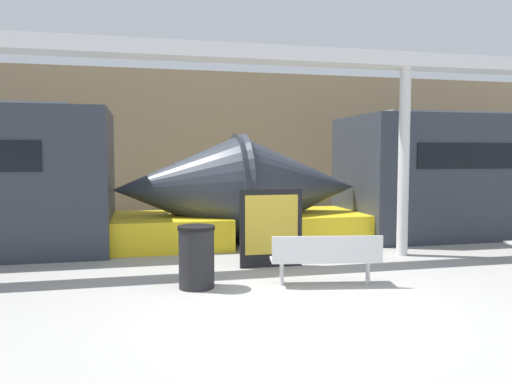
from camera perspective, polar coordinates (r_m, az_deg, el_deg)
ground_plane at (r=7.09m, az=4.74°, el=-13.11°), size 60.00×60.00×0.00m
station_wall at (r=17.46m, az=-6.28°, el=5.49°), size 56.00×0.20×5.00m
train_left at (r=15.37m, az=27.04°, el=1.48°), size 15.20×2.93×3.20m
bench_near at (r=8.18m, az=8.02°, el=-7.23°), size 1.83×0.74×0.83m
trash_bin at (r=8.04m, az=-6.82°, el=-7.36°), size 0.59×0.59×1.00m
poster_board at (r=9.41m, az=1.75°, el=-4.12°), size 1.20×0.07×1.47m
support_column_near at (r=10.87m, az=16.52°, el=3.21°), size 0.23×0.23×3.90m
canopy_beam at (r=11.04m, az=16.76°, el=14.11°), size 28.00×0.60×0.28m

